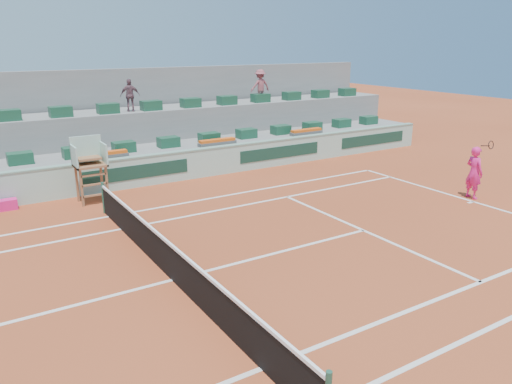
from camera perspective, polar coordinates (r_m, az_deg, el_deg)
ground at (r=12.71m, az=-9.54°, el=-9.91°), size 90.00×90.00×0.00m
seating_tier_lower at (r=22.28m, az=-20.32°, el=2.64°), size 36.00×4.00×1.20m
seating_tier_upper at (r=23.67m, az=-21.32°, el=5.07°), size 36.00×2.40×2.60m
stadium_back_wall at (r=25.08m, az=-22.27°, el=7.67°), size 36.00×0.40×4.40m
player_bag at (r=19.51m, az=-26.84°, el=-1.35°), size 0.84×0.37×0.37m
spectator_mid at (r=23.58m, az=-14.19°, el=10.66°), size 0.92×0.56×1.46m
spectator_right at (r=26.60m, az=0.48°, el=12.05°), size 1.10×0.65×1.67m
court_lines at (r=12.71m, az=-9.54°, el=-9.89°), size 23.89×11.09×0.01m
tennis_net at (r=12.49m, az=-9.66°, el=-7.75°), size 0.10×11.97×1.10m
advertising_hoarding at (r=20.18m, az=-18.93°, el=1.47°), size 36.00×0.34×1.26m
umpire_chair at (r=19.01m, az=-18.54°, el=3.43°), size 1.10×0.90×2.40m
seat_row_lower at (r=21.24m, az=-20.03°, el=4.29°), size 32.90×0.60×0.44m
seat_row_upper at (r=22.85m, az=-21.43°, el=8.55°), size 32.90×0.60×0.44m
flower_planters at (r=20.24m, az=-23.64°, el=3.06°), size 26.80×0.36×0.28m
tennis_player at (r=20.27m, az=23.67°, el=2.06°), size 0.56×0.95×2.28m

